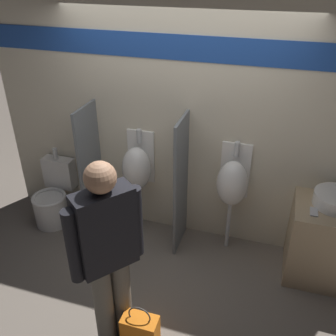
{
  "coord_description": "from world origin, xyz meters",
  "views": [
    {
      "loc": [
        0.97,
        -2.94,
        2.92
      ],
      "look_at": [
        0.0,
        0.17,
        1.05
      ],
      "focal_mm": 40.0,
      "sensor_mm": 36.0,
      "label": 1
    }
  ],
  "objects_px": {
    "urinal_near_counter": "(137,168)",
    "toilet": "(53,199)",
    "person_in_vest": "(108,252)",
    "cell_phone": "(314,212)",
    "shopping_bag": "(140,332)",
    "urinal_far": "(232,183)"
  },
  "relations": [
    {
      "from": "urinal_near_counter",
      "to": "urinal_far",
      "type": "relative_size",
      "value": 1.0
    },
    {
      "from": "cell_phone",
      "to": "shopping_bag",
      "type": "relative_size",
      "value": 0.29
    },
    {
      "from": "toilet",
      "to": "person_in_vest",
      "type": "distance_m",
      "value": 2.03
    },
    {
      "from": "cell_phone",
      "to": "urinal_near_counter",
      "type": "relative_size",
      "value": 0.11
    },
    {
      "from": "toilet",
      "to": "person_in_vest",
      "type": "height_order",
      "value": "person_in_vest"
    },
    {
      "from": "urinal_far",
      "to": "toilet",
      "type": "height_order",
      "value": "urinal_far"
    },
    {
      "from": "cell_phone",
      "to": "person_in_vest",
      "type": "relative_size",
      "value": 0.08
    },
    {
      "from": "urinal_far",
      "to": "shopping_bag",
      "type": "relative_size",
      "value": 2.63
    },
    {
      "from": "person_in_vest",
      "to": "shopping_bag",
      "type": "xyz_separation_m",
      "value": [
        0.25,
        -0.04,
        -0.78
      ]
    },
    {
      "from": "urinal_far",
      "to": "toilet",
      "type": "relative_size",
      "value": 1.4
    },
    {
      "from": "cell_phone",
      "to": "shopping_bag",
      "type": "bearing_deg",
      "value": -136.31
    },
    {
      "from": "toilet",
      "to": "urinal_near_counter",
      "type": "bearing_deg",
      "value": 8.04
    },
    {
      "from": "urinal_near_counter",
      "to": "shopping_bag",
      "type": "bearing_deg",
      "value": -68.64
    },
    {
      "from": "urinal_near_counter",
      "to": "person_in_vest",
      "type": "distance_m",
      "value": 1.5
    },
    {
      "from": "person_in_vest",
      "to": "cell_phone",
      "type": "bearing_deg",
      "value": -13.3
    },
    {
      "from": "urinal_near_counter",
      "to": "urinal_far",
      "type": "bearing_deg",
      "value": 0.0
    },
    {
      "from": "urinal_near_counter",
      "to": "toilet",
      "type": "distance_m",
      "value": 1.21
    },
    {
      "from": "urinal_near_counter",
      "to": "toilet",
      "type": "height_order",
      "value": "urinal_near_counter"
    },
    {
      "from": "cell_phone",
      "to": "person_in_vest",
      "type": "distance_m",
      "value": 1.94
    },
    {
      "from": "urinal_near_counter",
      "to": "shopping_bag",
      "type": "relative_size",
      "value": 2.63
    },
    {
      "from": "toilet",
      "to": "shopping_bag",
      "type": "distance_m",
      "value": 2.14
    },
    {
      "from": "urinal_near_counter",
      "to": "shopping_bag",
      "type": "height_order",
      "value": "urinal_near_counter"
    }
  ]
}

